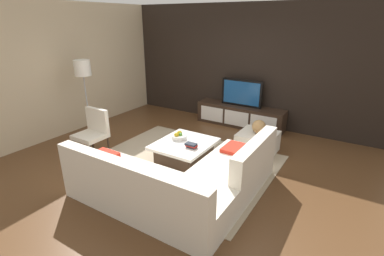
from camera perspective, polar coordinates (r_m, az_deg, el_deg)
The scene contains 14 objects.
ground_plane at distance 5.16m, azimuth -1.18°, elevation -7.38°, with size 14.00×14.00×0.00m, color brown.
feature_wall_back at distance 7.04m, azimuth 11.08°, elevation 11.97°, with size 6.40×0.12×2.80m, color black.
side_wall_left at distance 7.04m, azimuth -23.10°, elevation 10.71°, with size 0.12×5.20×2.80m, color beige.
area_rug at distance 5.21m, azimuth -2.11°, elevation -7.05°, with size 3.14×2.60×0.01m, color tan.
media_console at distance 7.03m, azimuth 9.53°, elevation 2.40°, with size 2.12×0.48×0.50m.
television at distance 6.88m, azimuth 9.81°, elevation 6.90°, with size 0.99×0.06×0.64m.
sectional_couch at distance 4.13m, azimuth -2.28°, elevation -10.64°, with size 2.38×2.26×0.83m.
coffee_table at distance 5.20m, azimuth -1.52°, elevation -4.70°, with size 0.93×1.06×0.38m.
accent_chair_near at distance 5.74m, azimuth -18.96°, elevation -0.19°, with size 0.54×0.50×0.87m.
floor_lamp at distance 6.41m, azimuth -20.83°, elevation 10.25°, with size 0.33×0.33×1.67m.
ottoman at distance 5.71m, azimuth 12.87°, elevation -2.84°, with size 0.70×0.70×0.40m, color silver.
fruit_bowl at distance 5.27m, azimuth -2.60°, elevation -1.62°, with size 0.28×0.28×0.13m.
decorative_ball at distance 5.59m, azimuth 13.14°, elevation 0.26°, with size 0.26×0.26×0.26m, color #AD8451.
book_stack at distance 4.91m, azimuth -0.14°, elevation -3.47°, with size 0.21×0.12×0.08m.
Camera 1 is at (2.50, -3.80, 2.44)m, focal length 26.87 mm.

